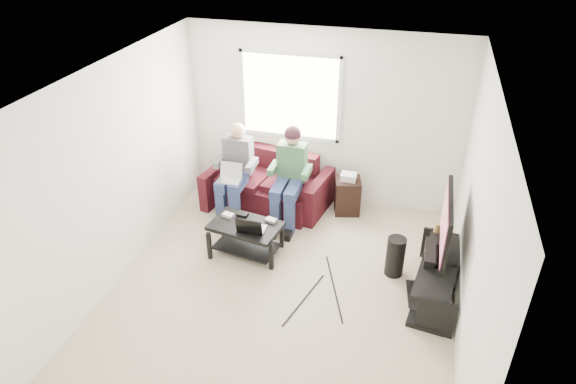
{
  "coord_description": "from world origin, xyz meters",
  "views": [
    {
      "loc": [
        1.31,
        -4.52,
        4.15
      ],
      "look_at": [
        -0.09,
        0.6,
        1.01
      ],
      "focal_mm": 32.0,
      "sensor_mm": 36.0,
      "label": 1
    }
  ],
  "objects": [
    {
      "name": "floor",
      "position": [
        0.0,
        0.0,
        0.0
      ],
      "size": [
        4.5,
        4.5,
        0.0
      ],
      "primitive_type": "plane",
      "color": "beige",
      "rests_on": "ground"
    },
    {
      "name": "ceiling",
      "position": [
        0.0,
        0.0,
        2.6
      ],
      "size": [
        4.5,
        4.5,
        0.0
      ],
      "primitive_type": "plane",
      "rotation": [
        3.14,
        0.0,
        0.0
      ],
      "color": "white",
      "rests_on": "wall_back"
    },
    {
      "name": "wall_back",
      "position": [
        0.0,
        2.25,
        1.3
      ],
      "size": [
        4.5,
        0.0,
        4.5
      ],
      "primitive_type": "plane",
      "rotation": [
        1.57,
        0.0,
        0.0
      ],
      "color": "white",
      "rests_on": "floor"
    },
    {
      "name": "wall_front",
      "position": [
        0.0,
        -2.25,
        1.3
      ],
      "size": [
        4.5,
        0.0,
        4.5
      ],
      "primitive_type": "plane",
      "rotation": [
        -1.57,
        0.0,
        0.0
      ],
      "color": "white",
      "rests_on": "floor"
    },
    {
      "name": "wall_left",
      "position": [
        -2.0,
        0.0,
        1.3
      ],
      "size": [
        0.0,
        4.5,
        4.5
      ],
      "primitive_type": "plane",
      "rotation": [
        1.57,
        0.0,
        1.57
      ],
      "color": "white",
      "rests_on": "floor"
    },
    {
      "name": "wall_right",
      "position": [
        2.0,
        0.0,
        1.3
      ],
      "size": [
        0.0,
        4.5,
        4.5
      ],
      "primitive_type": "plane",
      "rotation": [
        1.57,
        0.0,
        -1.57
      ],
      "color": "white",
      "rests_on": "floor"
    },
    {
      "name": "window",
      "position": [
        -0.5,
        2.23,
        1.6
      ],
      "size": [
        1.48,
        0.04,
        1.28
      ],
      "color": "white",
      "rests_on": "wall_back"
    },
    {
      "name": "sofa",
      "position": [
        -0.72,
        1.82,
        0.31
      ],
      "size": [
        1.88,
        1.06,
        0.82
      ],
      "color": "#3F0F11",
      "rests_on": "floor"
    },
    {
      "name": "person_left",
      "position": [
        -1.12,
        1.52,
        0.73
      ],
      "size": [
        0.4,
        0.71,
        1.33
      ],
      "color": "#31496E",
      "rests_on": "sofa"
    },
    {
      "name": "person_right",
      "position": [
        -0.32,
        1.54,
        0.79
      ],
      "size": [
        0.4,
        0.71,
        1.38
      ],
      "color": "#31496E",
      "rests_on": "sofa"
    },
    {
      "name": "laptop_silver",
      "position": [
        -1.12,
        1.29,
        0.7
      ],
      "size": [
        0.33,
        0.23,
        0.24
      ],
      "primitive_type": null,
      "rotation": [
        0.0,
        0.0,
        0.03
      ],
      "color": "silver",
      "rests_on": "person_left"
    },
    {
      "name": "coffee_table",
      "position": [
        -0.65,
        0.59,
        0.33
      ],
      "size": [
        0.97,
        0.68,
        0.45
      ],
      "color": "black",
      "rests_on": "floor"
    },
    {
      "name": "laptop_black",
      "position": [
        -0.53,
        0.51,
        0.57
      ],
      "size": [
        0.35,
        0.25,
        0.24
      ],
      "primitive_type": null,
      "rotation": [
        0.0,
        0.0,
        -0.04
      ],
      "color": "black",
      "rests_on": "coffee_table"
    },
    {
      "name": "controller_a",
      "position": [
        -0.93,
        0.71,
        0.47
      ],
      "size": [
        0.16,
        0.12,
        0.04
      ],
      "primitive_type": "cube",
      "rotation": [
        0.0,
        0.0,
        -0.21
      ],
      "color": "silver",
      "rests_on": "coffee_table"
    },
    {
      "name": "controller_b",
      "position": [
        -0.75,
        0.77,
        0.47
      ],
      "size": [
        0.15,
        0.11,
        0.04
      ],
      "primitive_type": "cube",
      "rotation": [
        0.0,
        0.0,
        -0.13
      ],
      "color": "black",
      "rests_on": "coffee_table"
    },
    {
      "name": "controller_c",
      "position": [
        -0.35,
        0.74,
        0.47
      ],
      "size": [
        0.16,
        0.12,
        0.04
      ],
      "primitive_type": "cube",
      "rotation": [
        0.0,
        0.0,
        -0.27
      ],
      "color": "gray",
      "rests_on": "coffee_table"
    },
    {
      "name": "tv_stand",
      "position": [
        1.77,
        0.42,
        0.2
      ],
      "size": [
        0.59,
        1.41,
        0.45
      ],
      "color": "black",
      "rests_on": "floor"
    },
    {
      "name": "tv",
      "position": [
        1.77,
        0.52,
        0.91
      ],
      "size": [
        0.12,
        1.1,
        0.81
      ],
      "color": "black",
      "rests_on": "tv_stand"
    },
    {
      "name": "soundbar",
      "position": [
        1.65,
        0.52,
        0.5
      ],
      "size": [
        0.12,
        0.5,
        0.1
      ],
      "primitive_type": "cube",
      "color": "black",
      "rests_on": "tv_stand"
    },
    {
      "name": "drink_cup",
      "position": [
        1.72,
        1.05,
        0.51
      ],
      "size": [
        0.08,
        0.08,
        0.12
      ],
      "primitive_type": "cylinder",
      "color": "#AD824A",
      "rests_on": "tv_stand"
    },
    {
      "name": "console_white",
      "position": [
        1.77,
        0.02,
        0.27
      ],
      "size": [
        0.3,
        0.22,
        0.06
      ],
      "primitive_type": "cube",
      "color": "silver",
      "rests_on": "tv_stand"
    },
    {
      "name": "console_grey",
      "position": [
        1.77,
        0.72,
        0.28
      ],
      "size": [
        0.34,
        0.26,
        0.08
      ],
      "primitive_type": "cube",
      "color": "gray",
      "rests_on": "tv_stand"
    },
    {
      "name": "console_black",
      "position": [
        1.77,
        0.37,
        0.28
      ],
      "size": [
        0.38,
        0.3,
        0.07
      ],
      "primitive_type": "cube",
      "color": "black",
      "rests_on": "tv_stand"
    },
    {
      "name": "subwoofer",
      "position": [
        1.26,
        0.67,
        0.26
      ],
      "size": [
        0.23,
        0.23,
        0.52
      ],
      "primitive_type": "cylinder",
      "color": "black",
      "rests_on": "floor"
    },
    {
      "name": "keyboard_floor",
      "position": [
        1.54,
        0.32,
        0.01
      ],
      "size": [
        0.22,
        0.49,
        0.03
      ],
      "primitive_type": "cube",
      "rotation": [
        0.0,
        0.0,
        0.13
      ],
      "color": "black",
      "rests_on": "floor"
    },
    {
      "name": "end_table",
      "position": [
        0.45,
        1.94,
        0.28
      ],
      "size": [
        0.36,
        0.36,
        0.63
      ],
      "color": "black",
      "rests_on": "floor"
    }
  ]
}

